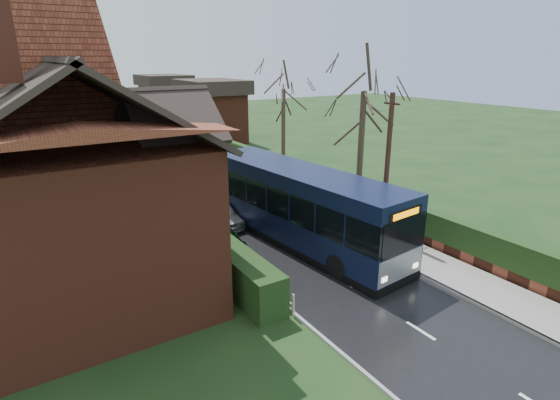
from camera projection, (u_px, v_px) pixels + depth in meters
ground at (314, 263)px, 19.48m from camera, size 140.00×140.00×0.00m
road at (220, 203)px, 27.51m from camera, size 6.00×100.00×0.02m
pavement at (277, 191)px, 29.65m from camera, size 2.50×100.00×0.14m
kerb_right at (262, 194)px, 29.04m from camera, size 0.12×100.00×0.14m
kerb_left at (173, 211)px, 25.95m from camera, size 0.12×100.00×0.10m
front_hedge at (189, 229)px, 21.27m from camera, size 1.20×16.00×1.60m
picket_fence at (204, 232)px, 21.76m from camera, size 0.10×16.00×0.90m
right_wall_hedge at (296, 175)px, 30.14m from camera, size 0.60×50.00×1.80m
brick_house at (71, 172)px, 17.53m from camera, size 9.30×14.60×10.30m
bus at (301, 207)px, 21.23m from camera, size 3.96×12.37×3.69m
car_silver at (221, 213)px, 23.81m from camera, size 1.69×3.89×1.31m
car_green at (218, 236)px, 20.89m from camera, size 1.91×4.19×1.19m
car_distant at (136, 131)px, 50.23m from camera, size 1.42×3.87×1.27m
bus_stop_sign at (315, 181)px, 25.26m from camera, size 0.09×0.44×2.90m
telegraph_pole at (387, 167)px, 21.31m from camera, size 0.25×0.93×7.21m
tree_right_near at (365, 82)px, 23.31m from camera, size 4.65×4.65×10.04m
tree_right_far at (283, 83)px, 35.08m from camera, size 4.68×4.68×9.04m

